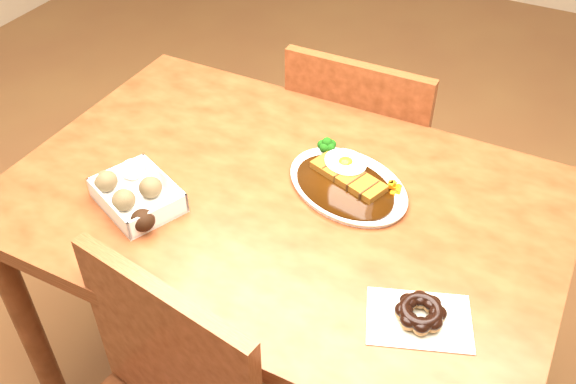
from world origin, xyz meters
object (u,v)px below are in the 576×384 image
at_px(chair_far, 365,160).
at_px(donut_box, 135,194).
at_px(pon_de_ring, 420,313).
at_px(katsu_curry_plate, 347,181).
at_px(table, 281,229).

relative_size(chair_far, donut_box, 3.93).
relative_size(donut_box, pon_de_ring, 1.01).
bearing_deg(katsu_curry_plate, donut_box, -145.80).
relative_size(table, katsu_curry_plate, 3.44).
bearing_deg(chair_far, katsu_curry_plate, 103.42).
relative_size(table, donut_box, 5.42).
xyz_separation_m(table, katsu_curry_plate, (0.11, 0.10, 0.11)).
xyz_separation_m(katsu_curry_plate, donut_box, (-0.38, -0.26, 0.01)).
height_order(chair_far, donut_box, chair_far).
relative_size(katsu_curry_plate, pon_de_ring, 1.59).
distance_m(table, chair_far, 0.56).
distance_m(chair_far, pon_de_ring, 0.86).
distance_m(katsu_curry_plate, pon_de_ring, 0.38).
bearing_deg(chair_far, pon_de_ring, 116.56).
relative_size(table, pon_de_ring, 5.47).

